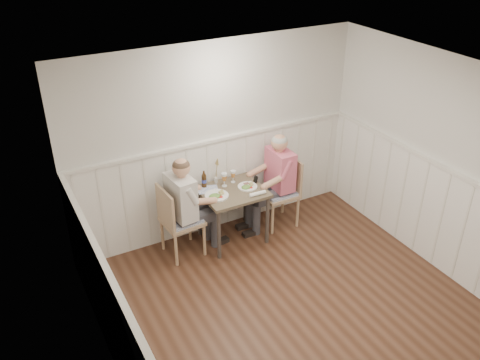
{
  "coord_description": "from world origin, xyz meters",
  "views": [
    {
      "loc": [
        -2.58,
        -3.18,
        4.04
      ],
      "look_at": [
        0.02,
        1.64,
        1.0
      ],
      "focal_mm": 38.0,
      "sensor_mm": 36.0,
      "label": 1
    }
  ],
  "objects_px": {
    "man_in_pink": "(277,187)",
    "grass_vase": "(216,172)",
    "chair_right": "(282,189)",
    "beer_bottle": "(204,180)",
    "dining_table": "(233,198)",
    "chair_left": "(177,219)",
    "diner_cream": "(185,214)"
  },
  "relations": [
    {
      "from": "man_in_pink",
      "to": "grass_vase",
      "type": "relative_size",
      "value": 3.73
    },
    {
      "from": "man_in_pink",
      "to": "grass_vase",
      "type": "distance_m",
      "value": 0.9
    },
    {
      "from": "chair_right",
      "to": "grass_vase",
      "type": "relative_size",
      "value": 2.66
    },
    {
      "from": "beer_bottle",
      "to": "dining_table",
      "type": "bearing_deg",
      "value": -42.0
    },
    {
      "from": "chair_left",
      "to": "dining_table",
      "type": "bearing_deg",
      "value": -2.08
    },
    {
      "from": "diner_cream",
      "to": "grass_vase",
      "type": "xyz_separation_m",
      "value": [
        0.56,
        0.26,
        0.34
      ]
    },
    {
      "from": "man_in_pink",
      "to": "grass_vase",
      "type": "bearing_deg",
      "value": 164.07
    },
    {
      "from": "diner_cream",
      "to": "beer_bottle",
      "type": "relative_size",
      "value": 5.94
    },
    {
      "from": "chair_left",
      "to": "man_in_pink",
      "type": "distance_m",
      "value": 1.47
    },
    {
      "from": "chair_right",
      "to": "diner_cream",
      "type": "height_order",
      "value": "diner_cream"
    },
    {
      "from": "dining_table",
      "to": "chair_left",
      "type": "bearing_deg",
      "value": 177.92
    },
    {
      "from": "dining_table",
      "to": "man_in_pink",
      "type": "height_order",
      "value": "man_in_pink"
    },
    {
      "from": "grass_vase",
      "to": "dining_table",
      "type": "bearing_deg",
      "value": -69.48
    },
    {
      "from": "chair_right",
      "to": "man_in_pink",
      "type": "bearing_deg",
      "value": 172.86
    },
    {
      "from": "man_in_pink",
      "to": "grass_vase",
      "type": "height_order",
      "value": "man_in_pink"
    },
    {
      "from": "grass_vase",
      "to": "chair_left",
      "type": "bearing_deg",
      "value": -159.5
    },
    {
      "from": "chair_left",
      "to": "diner_cream",
      "type": "xyz_separation_m",
      "value": [
        0.1,
        -0.01,
        0.04
      ]
    },
    {
      "from": "chair_left",
      "to": "grass_vase",
      "type": "bearing_deg",
      "value": 20.5
    },
    {
      "from": "chair_right",
      "to": "diner_cream",
      "type": "xyz_separation_m",
      "value": [
        -1.46,
        -0.02,
        0.04
      ]
    },
    {
      "from": "chair_right",
      "to": "grass_vase",
      "type": "xyz_separation_m",
      "value": [
        -0.9,
        0.24,
        0.38
      ]
    },
    {
      "from": "diner_cream",
      "to": "grass_vase",
      "type": "relative_size",
      "value": 3.72
    },
    {
      "from": "chair_left",
      "to": "diner_cream",
      "type": "height_order",
      "value": "diner_cream"
    },
    {
      "from": "beer_bottle",
      "to": "man_in_pink",
      "type": "bearing_deg",
      "value": -11.98
    },
    {
      "from": "beer_bottle",
      "to": "grass_vase",
      "type": "xyz_separation_m",
      "value": [
        0.18,
        0.02,
        0.06
      ]
    },
    {
      "from": "chair_right",
      "to": "grass_vase",
      "type": "height_order",
      "value": "grass_vase"
    },
    {
      "from": "diner_cream",
      "to": "man_in_pink",
      "type": "bearing_deg",
      "value": 1.23
    },
    {
      "from": "chair_left",
      "to": "beer_bottle",
      "type": "bearing_deg",
      "value": 25.15
    },
    {
      "from": "chair_right",
      "to": "chair_left",
      "type": "height_order",
      "value": "same"
    },
    {
      "from": "grass_vase",
      "to": "chair_right",
      "type": "bearing_deg",
      "value": -15.1
    },
    {
      "from": "beer_bottle",
      "to": "grass_vase",
      "type": "height_order",
      "value": "grass_vase"
    },
    {
      "from": "dining_table",
      "to": "chair_right",
      "type": "relative_size",
      "value": 0.82
    },
    {
      "from": "chair_right",
      "to": "chair_left",
      "type": "bearing_deg",
      "value": -179.76
    }
  ]
}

